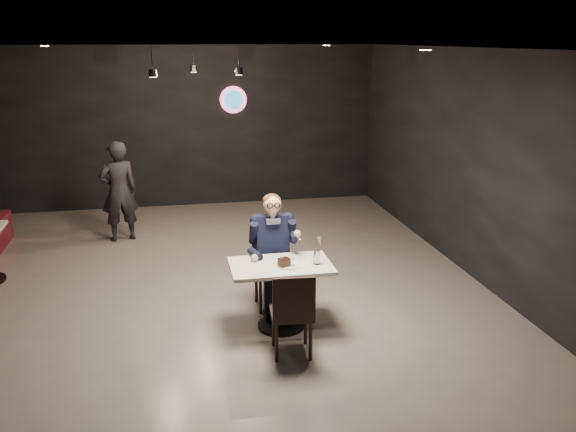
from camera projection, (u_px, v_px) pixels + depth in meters
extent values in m
plane|color=slate|center=(213.00, 297.00, 7.63)|extent=(9.00, 9.00, 0.00)
cube|color=black|center=(195.00, 55.00, 8.70)|extent=(1.40, 1.20, 0.36)
cube|color=silver|center=(281.00, 296.00, 6.73)|extent=(1.10, 0.70, 0.75)
cube|color=black|center=(272.00, 271.00, 7.22)|extent=(0.42, 0.46, 0.92)
cube|color=black|center=(292.00, 312.00, 6.15)|extent=(0.46, 0.49, 0.92)
cube|color=black|center=(272.00, 250.00, 7.15)|extent=(0.60, 0.80, 1.44)
cylinder|color=white|center=(288.00, 266.00, 6.56)|extent=(0.24, 0.24, 0.01)
cube|color=black|center=(284.00, 263.00, 6.52)|extent=(0.14, 0.13, 0.08)
ellipsoid|color=green|center=(293.00, 259.00, 6.52)|extent=(0.06, 0.04, 0.01)
cylinder|color=silver|center=(317.00, 257.00, 6.60)|extent=(0.07, 0.07, 0.16)
cone|color=#BB814D|center=(320.00, 242.00, 6.60)|extent=(0.07, 0.07, 0.12)
imported|color=black|center=(119.00, 191.00, 9.57)|extent=(0.66, 0.52, 1.60)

